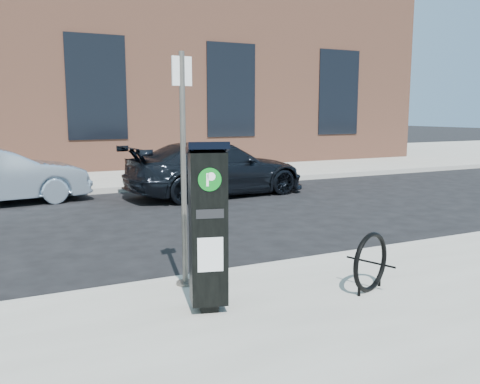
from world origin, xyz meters
TOP-DOWN VIEW (x-y plane):
  - ground at (0.00, 0.00)m, footprint 120.00×120.00m
  - sidewalk_far at (0.00, 14.00)m, footprint 60.00×12.00m
  - curb_near at (0.00, -0.02)m, footprint 60.00×0.12m
  - curb_far at (0.00, 8.02)m, footprint 60.00×0.12m
  - building at (-0.00, 17.00)m, footprint 28.00×10.05m
  - parking_kiosk at (-1.39, -1.16)m, footprint 0.48×0.44m
  - sign_pole at (-1.34, -0.30)m, footprint 0.24×0.21m
  - bike_rack at (0.47, -1.43)m, footprint 0.67×0.29m
  - car_dark at (1.97, 6.42)m, footprint 5.01×2.42m

SIDE VIEW (x-z plane):
  - ground at x=0.00m, z-range 0.00..0.00m
  - sidewalk_far at x=0.00m, z-range 0.00..0.15m
  - curb_near at x=0.00m, z-range -0.01..0.15m
  - curb_far at x=0.00m, z-range -0.01..0.15m
  - bike_rack at x=0.47m, z-range 0.14..0.83m
  - car_dark at x=1.97m, z-range 0.00..1.41m
  - parking_kiosk at x=-1.39m, z-range 0.17..1.91m
  - sign_pole at x=-1.34m, z-range 0.14..2.82m
  - building at x=0.00m, z-range 0.02..8.27m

